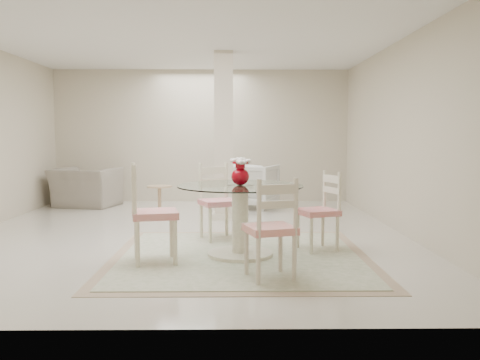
{
  "coord_description": "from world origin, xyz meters",
  "views": [
    {
      "loc": [
        0.66,
        -6.96,
        1.36
      ],
      "look_at": [
        0.73,
        -1.15,
        0.85
      ],
      "focal_mm": 38.0,
      "sensor_mm": 36.0,
      "label": 1
    }
  ],
  "objects_px": {
    "dining_table": "(240,220)",
    "dining_chair_north": "(217,195)",
    "red_vase": "(240,172)",
    "dining_chair_south": "(273,222)",
    "dining_chair_west": "(147,206)",
    "recliner_taupe": "(86,187)",
    "armchair_white": "(251,186)",
    "dining_chair_east": "(323,205)",
    "column": "(224,136)",
    "side_table": "(160,200)"
  },
  "relations": [
    {
      "from": "red_vase",
      "to": "dining_table",
      "type": "bearing_deg",
      "value": 161.57
    },
    {
      "from": "dining_chair_north",
      "to": "recliner_taupe",
      "type": "relative_size",
      "value": 0.97
    },
    {
      "from": "dining_table",
      "to": "recliner_taupe",
      "type": "relative_size",
      "value": 1.24
    },
    {
      "from": "side_table",
      "to": "dining_chair_south",
      "type": "bearing_deg",
      "value": -69.01
    },
    {
      "from": "dining_chair_west",
      "to": "recliner_taupe",
      "type": "distance_m",
      "value": 4.81
    },
    {
      "from": "dining_chair_south",
      "to": "column",
      "type": "bearing_deg",
      "value": -97.9
    },
    {
      "from": "dining_chair_west",
      "to": "dining_chair_south",
      "type": "height_order",
      "value": "dining_chair_west"
    },
    {
      "from": "column",
      "to": "armchair_white",
      "type": "height_order",
      "value": "column"
    },
    {
      "from": "dining_chair_east",
      "to": "dining_table",
      "type": "bearing_deg",
      "value": -92.95
    },
    {
      "from": "red_vase",
      "to": "armchair_white",
      "type": "bearing_deg",
      "value": 86.34
    },
    {
      "from": "dining_chair_south",
      "to": "red_vase",
      "type": "bearing_deg",
      "value": -89.74
    },
    {
      "from": "red_vase",
      "to": "recliner_taupe",
      "type": "distance_m",
      "value": 5.07
    },
    {
      "from": "column",
      "to": "dining_table",
      "type": "height_order",
      "value": "column"
    },
    {
      "from": "dining_chair_north",
      "to": "armchair_white",
      "type": "height_order",
      "value": "dining_chair_north"
    },
    {
      "from": "dining_chair_north",
      "to": "dining_chair_west",
      "type": "bearing_deg",
      "value": -140.52
    },
    {
      "from": "dining_chair_west",
      "to": "dining_chair_south",
      "type": "relative_size",
      "value": 1.09
    },
    {
      "from": "red_vase",
      "to": "dining_chair_south",
      "type": "height_order",
      "value": "red_vase"
    },
    {
      "from": "dining_table",
      "to": "armchair_white",
      "type": "height_order",
      "value": "armchair_white"
    },
    {
      "from": "dining_table",
      "to": "red_vase",
      "type": "bearing_deg",
      "value": -18.43
    },
    {
      "from": "column",
      "to": "dining_chair_east",
      "type": "bearing_deg",
      "value": -62.85
    },
    {
      "from": "dining_chair_north",
      "to": "recliner_taupe",
      "type": "xyz_separation_m",
      "value": [
        -2.62,
        3.13,
        -0.21
      ]
    },
    {
      "from": "dining_chair_west",
      "to": "armchair_white",
      "type": "bearing_deg",
      "value": -28.75
    },
    {
      "from": "dining_chair_west",
      "to": "dining_chair_south",
      "type": "bearing_deg",
      "value": -130.99
    },
    {
      "from": "dining_chair_west",
      "to": "side_table",
      "type": "xyz_separation_m",
      "value": [
        -0.42,
        3.73,
        -0.4
      ]
    },
    {
      "from": "dining_table",
      "to": "dining_chair_north",
      "type": "height_order",
      "value": "dining_chair_north"
    },
    {
      "from": "dining_chair_north",
      "to": "armchair_white",
      "type": "distance_m",
      "value": 3.02
    },
    {
      "from": "dining_chair_east",
      "to": "dining_chair_south",
      "type": "bearing_deg",
      "value": -48.0
    },
    {
      "from": "dining_chair_north",
      "to": "dining_chair_south",
      "type": "bearing_deg",
      "value": -95.24
    },
    {
      "from": "dining_chair_west",
      "to": "side_table",
      "type": "relative_size",
      "value": 2.52
    },
    {
      "from": "side_table",
      "to": "dining_chair_east",
      "type": "bearing_deg",
      "value": -52.9
    },
    {
      "from": "armchair_white",
      "to": "dining_table",
      "type": "bearing_deg",
      "value": 108.13
    },
    {
      "from": "recliner_taupe",
      "to": "armchair_white",
      "type": "bearing_deg",
      "value": -169.81
    },
    {
      "from": "dining_table",
      "to": "side_table",
      "type": "height_order",
      "value": "dining_table"
    },
    {
      "from": "dining_table",
      "to": "dining_chair_east",
      "type": "height_order",
      "value": "dining_chair_east"
    },
    {
      "from": "red_vase",
      "to": "armchair_white",
      "type": "height_order",
      "value": "red_vase"
    },
    {
      "from": "column",
      "to": "dining_chair_west",
      "type": "relative_size",
      "value": 2.3
    },
    {
      "from": "dining_table",
      "to": "dining_chair_east",
      "type": "relative_size",
      "value": 1.35
    },
    {
      "from": "dining_chair_east",
      "to": "armchair_white",
      "type": "bearing_deg",
      "value": 171.58
    },
    {
      "from": "red_vase",
      "to": "armchair_white",
      "type": "xyz_separation_m",
      "value": [
        0.25,
        3.95,
        -0.55
      ]
    },
    {
      "from": "column",
      "to": "side_table",
      "type": "height_order",
      "value": "column"
    },
    {
      "from": "recliner_taupe",
      "to": "armchair_white",
      "type": "height_order",
      "value": "armchair_white"
    },
    {
      "from": "dining_chair_south",
      "to": "armchair_white",
      "type": "xyz_separation_m",
      "value": [
        -0.03,
        4.92,
        -0.15
      ]
    },
    {
      "from": "dining_chair_east",
      "to": "side_table",
      "type": "relative_size",
      "value": 2.23
    },
    {
      "from": "dining_chair_north",
      "to": "dining_chair_east",
      "type": "bearing_deg",
      "value": -50.24
    },
    {
      "from": "dining_chair_east",
      "to": "dining_chair_north",
      "type": "xyz_separation_m",
      "value": [
        -1.27,
        0.69,
        0.03
      ]
    },
    {
      "from": "dining_table",
      "to": "red_vase",
      "type": "relative_size",
      "value": 4.58
    },
    {
      "from": "red_vase",
      "to": "dining_chair_west",
      "type": "bearing_deg",
      "value": -163.91
    },
    {
      "from": "dining_chair_south",
      "to": "dining_chair_east",
      "type": "bearing_deg",
      "value": -134.5
    },
    {
      "from": "armchair_white",
      "to": "red_vase",
      "type": "bearing_deg",
      "value": 108.14
    },
    {
      "from": "armchair_white",
      "to": "dining_chair_north",
      "type": "bearing_deg",
      "value": 101.33
    }
  ]
}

